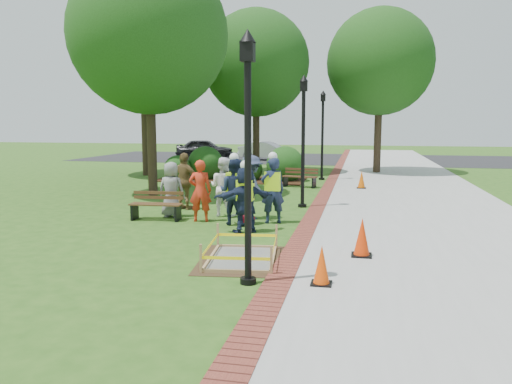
% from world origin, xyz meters
% --- Properties ---
extents(ground, '(100.00, 100.00, 0.00)m').
position_xyz_m(ground, '(0.00, 0.00, 0.00)').
color(ground, '#285116').
rests_on(ground, ground).
extents(sidewalk, '(6.00, 60.00, 0.02)m').
position_xyz_m(sidewalk, '(5.00, 10.00, 0.01)').
color(sidewalk, '#9E9E99').
rests_on(sidewalk, ground).
extents(brick_edging, '(0.50, 60.00, 0.03)m').
position_xyz_m(brick_edging, '(1.75, 10.00, 0.01)').
color(brick_edging, maroon).
rests_on(brick_edging, ground).
extents(mulch_bed, '(7.00, 3.00, 0.05)m').
position_xyz_m(mulch_bed, '(-3.00, 12.00, 0.02)').
color(mulch_bed, '#381E0F').
rests_on(mulch_bed, ground).
extents(parking_lot, '(36.00, 12.00, 0.01)m').
position_xyz_m(parking_lot, '(0.00, 27.00, 0.00)').
color(parking_lot, black).
rests_on(parking_lot, ground).
extents(wet_concrete_pad, '(1.96, 2.49, 0.55)m').
position_xyz_m(wet_concrete_pad, '(0.80, -1.59, 0.23)').
color(wet_concrete_pad, '#47331E').
rests_on(wet_concrete_pad, ground).
extents(bench_near, '(1.51, 0.60, 0.80)m').
position_xyz_m(bench_near, '(-2.57, 1.97, 0.26)').
color(bench_near, brown).
rests_on(bench_near, ground).
extents(bench_far, '(1.54, 0.77, 0.80)m').
position_xyz_m(bench_far, '(0.55, 10.03, 0.25)').
color(bench_far, '#4E291A').
rests_on(bench_far, ground).
extents(cone_front, '(0.35, 0.35, 0.70)m').
position_xyz_m(cone_front, '(2.50, -2.83, 0.34)').
color(cone_front, black).
rests_on(cone_front, ground).
extents(cone_back, '(0.42, 0.42, 0.82)m').
position_xyz_m(cone_back, '(3.16, -0.83, 0.40)').
color(cone_back, black).
rests_on(cone_back, ground).
extents(cone_far, '(0.38, 0.38, 0.75)m').
position_xyz_m(cone_far, '(3.14, 10.06, 0.36)').
color(cone_far, black).
rests_on(cone_far, ground).
extents(toolbox, '(0.43, 0.33, 0.19)m').
position_xyz_m(toolbox, '(0.06, 2.08, 0.10)').
color(toolbox, '#B90E27').
rests_on(toolbox, ground).
extents(lamp_near, '(0.28, 0.28, 4.26)m').
position_xyz_m(lamp_near, '(1.25, -3.00, 2.48)').
color(lamp_near, black).
rests_on(lamp_near, ground).
extents(lamp_mid, '(0.28, 0.28, 4.26)m').
position_xyz_m(lamp_mid, '(1.25, 5.00, 2.48)').
color(lamp_mid, black).
rests_on(lamp_mid, ground).
extents(lamp_far, '(0.28, 0.28, 4.26)m').
position_xyz_m(lamp_far, '(1.25, 13.00, 2.48)').
color(lamp_far, black).
rests_on(lamp_far, ground).
extents(tree_left, '(5.83, 5.83, 8.86)m').
position_xyz_m(tree_left, '(-4.66, 6.55, 5.94)').
color(tree_left, '#3D2D1E').
rests_on(tree_left, ground).
extents(tree_back, '(5.72, 5.72, 8.76)m').
position_xyz_m(tree_back, '(-2.57, 15.76, 5.89)').
color(tree_back, '#3D2D1E').
rests_on(tree_back, ground).
extents(tree_right, '(5.71, 5.71, 8.82)m').
position_xyz_m(tree_right, '(3.95, 17.14, 5.95)').
color(tree_right, '#3D2D1E').
rests_on(tree_right, ground).
extents(tree_far, '(6.87, 6.87, 10.38)m').
position_xyz_m(tree_far, '(-7.91, 13.19, 6.93)').
color(tree_far, '#3D2D1E').
rests_on(tree_far, ground).
extents(shrub_a, '(1.30, 1.30, 1.30)m').
position_xyz_m(shrub_a, '(-5.46, 11.27, 0.00)').
color(shrub_a, '#1A3F12').
rests_on(shrub_a, ground).
extents(shrub_b, '(1.74, 1.74, 1.74)m').
position_xyz_m(shrub_b, '(-4.34, 12.14, 0.00)').
color(shrub_b, '#1A3F12').
rests_on(shrub_b, ground).
extents(shrub_c, '(1.22, 1.22, 1.22)m').
position_xyz_m(shrub_c, '(-2.10, 12.05, 0.00)').
color(shrub_c, '#1A3F12').
rests_on(shrub_c, ground).
extents(shrub_d, '(1.78, 1.78, 1.78)m').
position_xyz_m(shrub_d, '(-0.42, 12.18, 0.00)').
color(shrub_d, '#1A3F12').
rests_on(shrub_d, ground).
extents(shrub_e, '(0.92, 0.92, 0.92)m').
position_xyz_m(shrub_e, '(-3.09, 13.40, 0.00)').
color(shrub_e, '#1A3F12').
rests_on(shrub_e, ground).
extents(casual_person_a, '(0.52, 0.34, 1.62)m').
position_xyz_m(casual_person_a, '(-2.31, 2.50, 0.81)').
color(casual_person_a, gray).
rests_on(casual_person_a, ground).
extents(casual_person_b, '(0.61, 0.46, 1.73)m').
position_xyz_m(casual_person_b, '(-1.27, 2.04, 0.87)').
color(casual_person_b, red).
rests_on(casual_person_b, ground).
extents(casual_person_c, '(0.63, 0.48, 1.75)m').
position_xyz_m(casual_person_c, '(-0.85, 2.91, 0.87)').
color(casual_person_c, white).
rests_on(casual_person_c, ground).
extents(casual_person_d, '(0.65, 0.50, 1.80)m').
position_xyz_m(casual_person_d, '(-2.36, 3.79, 0.90)').
color(casual_person_d, brown).
rests_on(casual_person_d, ground).
extents(casual_person_e, '(0.69, 0.66, 1.83)m').
position_xyz_m(casual_person_e, '(0.04, 2.70, 0.92)').
color(casual_person_e, '#323B58').
rests_on(casual_person_e, ground).
extents(hivis_worker_a, '(0.64, 0.57, 1.83)m').
position_xyz_m(hivis_worker_a, '(0.28, 0.95, 0.91)').
color(hivis_worker_a, '#162239').
rests_on(hivis_worker_a, ground).
extents(hivis_worker_b, '(0.68, 0.58, 1.97)m').
position_xyz_m(hivis_worker_b, '(0.75, 2.23, 0.97)').
color(hivis_worker_b, '#182140').
rests_on(hivis_worker_b, ground).
extents(hivis_worker_c, '(0.64, 0.48, 1.95)m').
position_xyz_m(hivis_worker_c, '(-0.23, 1.80, 0.96)').
color(hivis_worker_c, '#1D314B').
rests_on(hivis_worker_c, ground).
extents(parked_car_a, '(2.87, 5.21, 1.61)m').
position_xyz_m(parked_car_a, '(-8.69, 25.62, 0.00)').
color(parked_car_a, '#232325').
rests_on(parked_car_a, ground).
extents(parked_car_b, '(2.64, 4.81, 1.49)m').
position_xyz_m(parked_car_b, '(-3.63, 24.66, 0.00)').
color(parked_car_b, '#A4A4A9').
rests_on(parked_car_b, ground).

